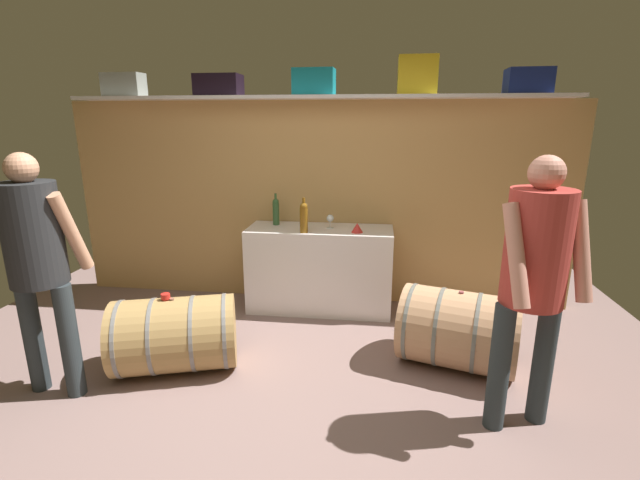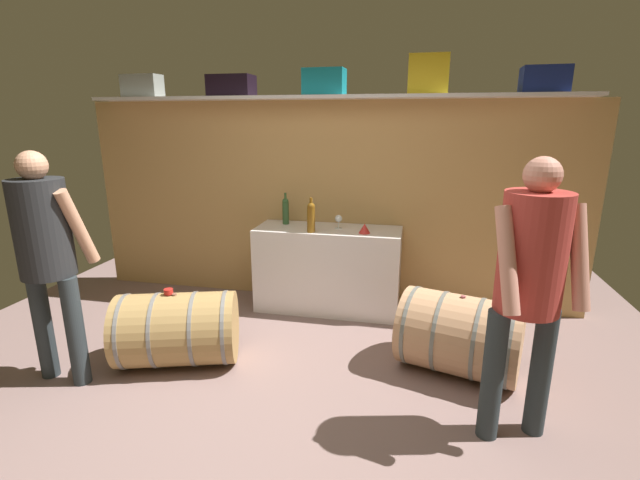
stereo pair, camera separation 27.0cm
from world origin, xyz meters
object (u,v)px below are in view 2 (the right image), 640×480
object	(u,v)px
toolcase_yellow	(428,75)
toolcase_teal	(324,82)
winemaker_pouring	(46,246)
visitor_tasting	(530,275)
wine_bottle_amber	(311,217)
work_cabinet	(328,269)
wine_bottle_green	(286,210)
wine_barrel_far	(460,335)
toolcase_black	(232,86)
red_funnel	(365,228)
toolcase_navy	(544,80)
tasting_cup	(168,292)
wine_barrel_near	(177,329)
toolcase_grey	(142,86)
wine_glass	(339,219)

from	to	relation	value
toolcase_yellow	toolcase_teal	bearing A→B (deg)	-179.26
toolcase_teal	winemaker_pouring	distance (m)	2.70
toolcase_yellow	visitor_tasting	bearing A→B (deg)	-70.99
wine_bottle_amber	winemaker_pouring	xyz separation A→B (m)	(-1.53, -1.49, 0.04)
work_cabinet	wine_bottle_green	bearing A→B (deg)	168.22
visitor_tasting	wine_bottle_green	bearing A→B (deg)	-61.11
winemaker_pouring	wine_barrel_far	bearing A→B (deg)	19.92
toolcase_teal	visitor_tasting	world-z (taller)	toolcase_teal
toolcase_black	red_funnel	world-z (taller)	toolcase_black
toolcase_yellow	toolcase_black	bearing A→B (deg)	-179.26
red_funnel	toolcase_navy	bearing A→B (deg)	11.17
toolcase_navy	tasting_cup	distance (m)	3.57
wine_bottle_amber	toolcase_teal	bearing A→B (deg)	82.87
toolcase_teal	wine_barrel_far	xyz separation A→B (m)	(1.29, -1.14, -1.91)
winemaker_pouring	work_cabinet	bearing A→B (deg)	51.21
red_funnel	toolcase_yellow	bearing A→B (deg)	30.03
toolcase_navy	wine_barrel_near	distance (m)	3.69
toolcase_navy	wine_bottle_amber	world-z (taller)	toolcase_navy
red_funnel	toolcase_teal	bearing A→B (deg)	147.32
wine_bottle_green	wine_barrel_near	world-z (taller)	wine_bottle_green
wine_bottle_green	work_cabinet	bearing A→B (deg)	-11.78
toolcase_grey	wine_barrel_far	distance (m)	3.89
wine_bottle_green	wine_bottle_amber	bearing A→B (deg)	-40.46
wine_bottle_amber	tasting_cup	distance (m)	1.46
toolcase_grey	work_cabinet	size ratio (longest dim) A/B	0.28
tasting_cup	toolcase_grey	bearing A→B (deg)	124.17
toolcase_navy	work_cabinet	size ratio (longest dim) A/B	0.26
wine_bottle_amber	wine_barrel_far	size ratio (longest dim) A/B	0.33
wine_bottle_green	toolcase_grey	bearing A→B (deg)	177.12
toolcase_teal	wine_barrel_far	bearing A→B (deg)	-39.15
toolcase_navy	wine_barrel_near	world-z (taller)	toolcase_navy
wine_bottle_green	red_funnel	size ratio (longest dim) A/B	2.90
toolcase_yellow	toolcase_navy	xyz separation A→B (m)	(0.97, 0.00, -0.06)
toolcase_yellow	wine_glass	world-z (taller)	toolcase_yellow
red_funnel	work_cabinet	bearing A→B (deg)	162.33
red_funnel	visitor_tasting	xyz separation A→B (m)	(1.10, -1.51, 0.15)
toolcase_yellow	wine_bottle_green	world-z (taller)	toolcase_yellow
wine_barrel_near	visitor_tasting	size ratio (longest dim) A/B	0.61
red_funnel	wine_barrel_far	xyz separation A→B (m)	(0.83, -0.85, -0.58)
winemaker_pouring	toolcase_navy	bearing A→B (deg)	33.77
wine_barrel_far	visitor_tasting	xyz separation A→B (m)	(0.27, -0.67, 0.73)
tasting_cup	winemaker_pouring	size ratio (longest dim) A/B	0.04
wine_glass	winemaker_pouring	bearing A→B (deg)	-136.09
toolcase_navy	visitor_tasting	world-z (taller)	toolcase_navy
toolcase_yellow	toolcase_navy	size ratio (longest dim) A/B	0.93
work_cabinet	toolcase_yellow	bearing A→B (deg)	11.19
wine_glass	winemaker_pouring	world-z (taller)	winemaker_pouring
toolcase_yellow	tasting_cup	xyz separation A→B (m)	(-1.87, -1.46, -1.66)
toolcase_yellow	work_cabinet	world-z (taller)	toolcase_yellow
toolcase_black	wine_bottle_green	size ratio (longest dim) A/B	1.35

